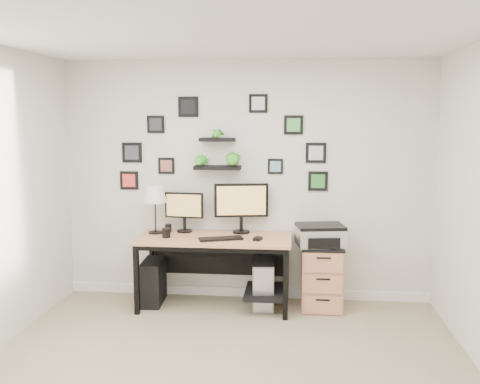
# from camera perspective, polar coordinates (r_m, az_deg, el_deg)

# --- Properties ---
(room) EXTENTS (4.00, 4.00, 4.00)m
(room) POSITION_cam_1_polar(r_m,az_deg,el_deg) (6.08, 0.62, -10.60)
(room) COLOR tan
(room) RESTS_ON ground
(desk) EXTENTS (1.60, 0.70, 0.75)m
(desk) POSITION_cam_1_polar(r_m,az_deg,el_deg) (5.64, -2.35, -5.99)
(desk) COLOR tan
(desk) RESTS_ON ground
(monitor_left) EXTENTS (0.42, 0.18, 0.43)m
(monitor_left) POSITION_cam_1_polar(r_m,az_deg,el_deg) (5.80, -5.97, -1.82)
(monitor_left) COLOR black
(monitor_left) RESTS_ON desk
(monitor_right) EXTENTS (0.57, 0.22, 0.54)m
(monitor_right) POSITION_cam_1_polar(r_m,az_deg,el_deg) (5.71, 0.13, -1.26)
(monitor_right) COLOR black
(monitor_right) RESTS_ON desk
(keyboard) EXTENTS (0.47, 0.28, 0.02)m
(keyboard) POSITION_cam_1_polar(r_m,az_deg,el_deg) (5.46, -2.07, -4.99)
(keyboard) COLOR black
(keyboard) RESTS_ON desk
(mouse) EXTENTS (0.10, 0.12, 0.03)m
(mouse) POSITION_cam_1_polar(r_m,az_deg,el_deg) (5.43, 1.90, -5.00)
(mouse) COLOR black
(mouse) RESTS_ON desk
(table_lamp) EXTENTS (0.25, 0.25, 0.51)m
(table_lamp) POSITION_cam_1_polar(r_m,az_deg,el_deg) (5.76, -9.07, -0.37)
(table_lamp) COLOR black
(table_lamp) RESTS_ON desk
(mug) EXTENTS (0.09, 0.09, 0.10)m
(mug) POSITION_cam_1_polar(r_m,az_deg,el_deg) (5.60, -7.88, -4.35)
(mug) COLOR black
(mug) RESTS_ON desk
(pen_cup) EXTENTS (0.07, 0.07, 0.09)m
(pen_cup) POSITION_cam_1_polar(r_m,az_deg,el_deg) (5.84, -7.66, -3.85)
(pen_cup) COLOR black
(pen_cup) RESTS_ON desk
(pc_tower_black) EXTENTS (0.23, 0.48, 0.47)m
(pc_tower_black) POSITION_cam_1_polar(r_m,az_deg,el_deg) (5.90, -9.24, -9.42)
(pc_tower_black) COLOR black
(pc_tower_black) RESTS_ON ground
(pc_tower_grey) EXTENTS (0.26, 0.51, 0.49)m
(pc_tower_grey) POSITION_cam_1_polar(r_m,az_deg,el_deg) (5.73, 2.44, -9.71)
(pc_tower_grey) COLOR gray
(pc_tower_grey) RESTS_ON ground
(file_cabinet) EXTENTS (0.43, 0.53, 0.67)m
(file_cabinet) POSITION_cam_1_polar(r_m,az_deg,el_deg) (5.73, 8.71, -8.87)
(file_cabinet) COLOR tan
(file_cabinet) RESTS_ON ground
(printer) EXTENTS (0.53, 0.45, 0.22)m
(printer) POSITION_cam_1_polar(r_m,az_deg,el_deg) (5.59, 8.55, -4.57)
(printer) COLOR silver
(printer) RESTS_ON file_cabinet
(wall_decor) EXTENTS (2.29, 0.18, 1.04)m
(wall_decor) POSITION_cam_1_polar(r_m,az_deg,el_deg) (5.74, -2.21, 4.65)
(wall_decor) COLOR black
(wall_decor) RESTS_ON ground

